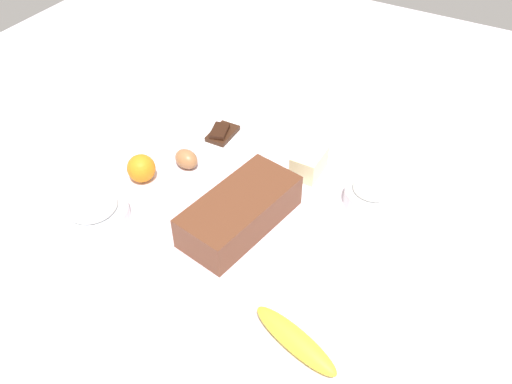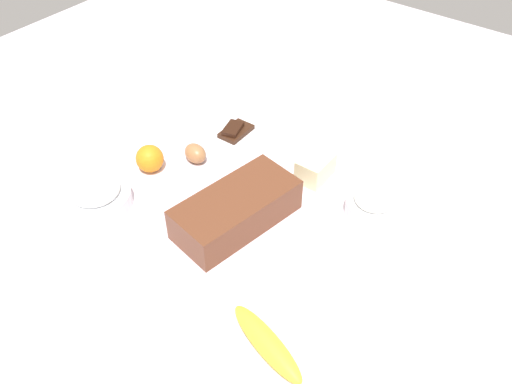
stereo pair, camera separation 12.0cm
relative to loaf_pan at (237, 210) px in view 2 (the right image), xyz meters
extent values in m
cube|color=silver|center=(-0.07, 0.00, -0.05)|extent=(2.40, 2.40, 0.02)
cube|color=brown|center=(0.00, 0.00, 0.00)|extent=(0.30, 0.18, 0.08)
cube|color=black|center=(0.00, 0.00, 0.00)|extent=(0.28, 0.16, 0.07)
cylinder|color=white|center=(-0.20, 0.22, -0.02)|extent=(0.12, 0.12, 0.04)
torus|color=white|center=(-0.20, 0.22, 0.00)|extent=(0.12, 0.12, 0.01)
ellipsoid|color=white|center=(-0.20, 0.22, 0.01)|extent=(0.09, 0.09, 0.03)
cylinder|color=white|center=(0.15, -0.29, -0.02)|extent=(0.16, 0.16, 0.04)
torus|color=white|center=(0.15, -0.29, -0.01)|extent=(0.16, 0.16, 0.01)
ellipsoid|color=white|center=(0.15, -0.29, 0.01)|extent=(0.11, 0.11, 0.04)
ellipsoid|color=yellow|center=(0.21, 0.24, -0.02)|extent=(0.10, 0.19, 0.04)
sphere|color=orange|center=(-0.01, -0.28, -0.01)|extent=(0.07, 0.07, 0.07)
cube|color=#F4EDB2|center=(-0.23, 0.05, -0.01)|extent=(0.09, 0.07, 0.06)
ellipsoid|color=#A36E42|center=(-0.11, -0.22, -0.02)|extent=(0.06, 0.07, 0.05)
cylinder|color=white|center=(-0.25, -0.20, -0.04)|extent=(0.13, 0.13, 0.01)
cube|color=#381E11|center=(-0.25, -0.20, -0.03)|extent=(0.09, 0.06, 0.01)
cube|color=black|center=(-0.24, -0.21, -0.01)|extent=(0.07, 0.05, 0.01)
camera|label=1|loc=(0.70, 0.43, 0.82)|focal=37.56mm
camera|label=2|loc=(0.63, 0.53, 0.82)|focal=37.56mm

